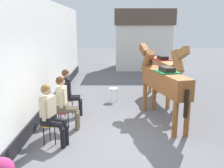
# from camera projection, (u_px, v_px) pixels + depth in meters

# --- Properties ---
(ground_plane) EXTENTS (40.00, 40.00, 0.00)m
(ground_plane) POSITION_uv_depth(u_px,v_px,m) (123.00, 101.00, 8.73)
(ground_plane) COLOR slate
(pub_facade_wall) EXTENTS (0.34, 14.00, 3.40)m
(pub_facade_wall) POSITION_uv_depth(u_px,v_px,m) (36.00, 65.00, 6.92)
(pub_facade_wall) COLOR white
(pub_facade_wall) RESTS_ON ground_plane
(distant_cottage) EXTENTS (3.40, 2.60, 3.50)m
(distant_cottage) POSITION_uv_depth(u_px,v_px,m) (142.00, 39.00, 14.92)
(distant_cottage) COLOR silver
(distant_cottage) RESTS_ON ground_plane
(seated_visitor_near) EXTENTS (0.61, 0.48, 1.39)m
(seated_visitor_near) POSITION_uv_depth(u_px,v_px,m) (51.00, 112.00, 5.38)
(seated_visitor_near) COLOR gold
(seated_visitor_near) RESTS_ON ground_plane
(seated_visitor_middle) EXTENTS (0.61, 0.49, 1.39)m
(seated_visitor_middle) POSITION_uv_depth(u_px,v_px,m) (64.00, 100.00, 6.21)
(seated_visitor_middle) COLOR red
(seated_visitor_middle) RESTS_ON ground_plane
(seated_visitor_far) EXTENTS (0.61, 0.49, 1.39)m
(seated_visitor_far) POSITION_uv_depth(u_px,v_px,m) (69.00, 90.00, 7.18)
(seated_visitor_far) COLOR gold
(seated_visitor_far) RESTS_ON ground_plane
(saddled_horse_near) EXTENTS (1.02, 2.94, 2.06)m
(saddled_horse_near) POSITION_uv_depth(u_px,v_px,m) (162.00, 80.00, 6.71)
(saddled_horse_near) COLOR brown
(saddled_horse_near) RESTS_ON ground_plane
(saddled_horse_far) EXTENTS (0.77, 2.98, 2.06)m
(saddled_horse_far) POSITION_uv_depth(u_px,v_px,m) (165.00, 68.00, 8.54)
(saddled_horse_far) COLOR #9E6B38
(saddled_horse_far) RESTS_ON ground_plane
(spare_stool_white) EXTENTS (0.32, 0.32, 0.46)m
(spare_stool_white) POSITION_uv_depth(u_px,v_px,m) (114.00, 90.00, 8.65)
(spare_stool_white) COLOR white
(spare_stool_white) RESTS_ON ground_plane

